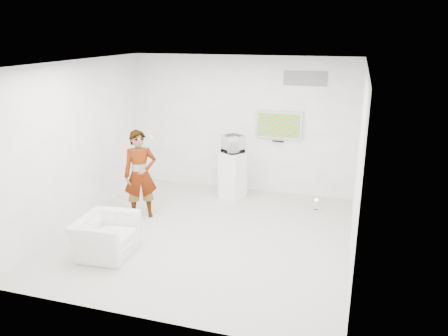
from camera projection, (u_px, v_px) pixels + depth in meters
The scene contains 10 objects.
room at pixel (205, 154), 7.39m from camera, with size 5.01×5.01×3.00m.
tv at pixel (279, 125), 9.38m from camera, with size 1.00×0.08×0.60m, color silver.
logo_decal at pixel (305, 79), 8.98m from camera, with size 0.90×0.02×0.30m, color slate.
person at pixel (140, 175), 8.35m from camera, with size 0.63×0.41×1.73m, color white.
armchair at pixel (106, 236), 7.09m from camera, with size 0.96×0.84×0.63m, color white.
pedestal at pixel (233, 175), 9.39m from camera, with size 0.50×0.50×1.03m, color white.
floor_uplight at pixel (316, 205), 8.80m from camera, with size 0.17×0.17×0.26m, color white.
vitrine at pixel (233, 144), 9.18m from camera, with size 0.37×0.37×0.37m, color white.
console at pixel (233, 147), 9.20m from camera, with size 0.05×0.17×0.24m, color white.
wii_remote at pixel (151, 137), 8.34m from camera, with size 0.04×0.16×0.04m, color white.
Camera 1 is at (2.36, -6.72, 3.51)m, focal length 35.00 mm.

